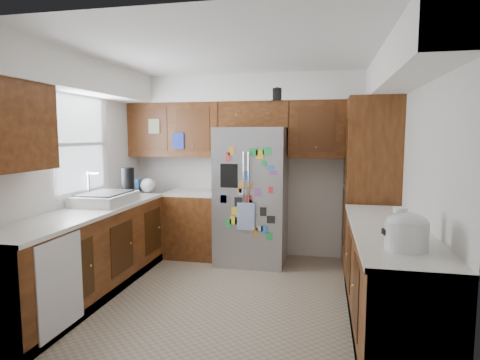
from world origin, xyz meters
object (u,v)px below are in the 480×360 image
Objects in this scene: rice_cooker at (407,230)px; paper_towel at (400,223)px; pantry at (370,186)px; fridge at (252,196)px.

rice_cooker is 0.32m from paper_towel.
rice_cooker is at bearing -92.37° from paper_towel.
paper_towel is at bearing 87.63° from rice_cooker.
pantry is 7.18× the size of rice_cooker.
pantry reaches higher than rice_cooker.
fridge is 6.01× the size of rice_cooker.
pantry is at bearing -2.05° from fridge.
fridge is at bearing 126.85° from paper_towel.
fridge is 2.53m from paper_towel.
paper_towel is (0.01, 0.32, -0.01)m from rice_cooker.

